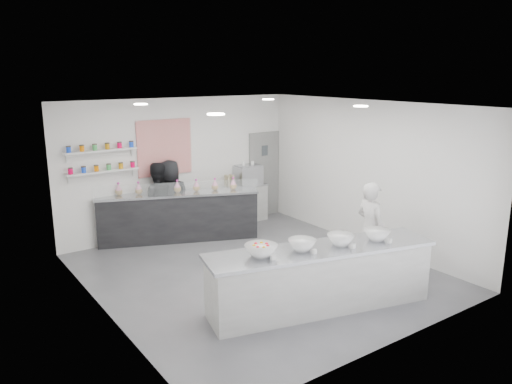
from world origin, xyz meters
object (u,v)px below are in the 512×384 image
espresso_ledge (243,204)px  espresso_machine (248,175)px  woman_prep (370,229)px  staff_left (157,202)px  staff_right (171,199)px  prep_counter (320,278)px  back_bar (178,216)px

espresso_ledge → espresso_machine: 0.70m
woman_prep → espresso_ledge: bearing=2.9°
espresso_ledge → staff_left: bearing=-178.7°
espresso_ledge → espresso_machine: bearing=0.0°
staff_right → espresso_ledge: bearing=-163.1°
prep_counter → espresso_ledge: 4.70m
woman_prep → staff_right: bearing=29.0°
back_bar → espresso_machine: espresso_machine is taller
back_bar → staff_left: staff_left is taller
espresso_ledge → woman_prep: bearing=-89.2°
prep_counter → espresso_ledge: size_ratio=2.96×
prep_counter → staff_right: bearing=108.9°
espresso_ledge → woman_prep: 3.98m
woman_prep → prep_counter: bearing=108.9°
prep_counter → espresso_ledge: bearing=84.8°
back_bar → espresso_machine: bearing=30.8°
prep_counter → back_bar: 4.15m
back_bar → espresso_ledge: bearing=31.5°
espresso_ledge → staff_right: bearing=-178.4°
woman_prep → staff_left: bearing=32.6°
espresso_machine → staff_right: bearing=-178.5°
espresso_machine → staff_right: (-2.06, -0.05, -0.27)m
espresso_ledge → woman_prep: (0.06, -3.96, 0.40)m
prep_counter → woman_prep: bearing=30.9°
woman_prep → staff_left: 4.53m
back_bar → espresso_ledge: 1.90m
staff_left → staff_right: size_ratio=0.99×
espresso_machine → staff_left: (-2.38, -0.05, -0.28)m
back_bar → staff_right: staff_right is taller
staff_left → staff_right: 0.32m
espresso_machine → woman_prep: woman_prep is taller
staff_left → espresso_ledge: bearing=-156.4°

